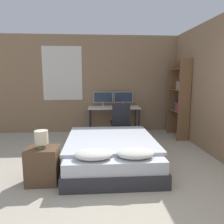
% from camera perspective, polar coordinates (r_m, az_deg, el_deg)
% --- Properties ---
extents(ground_plane, '(20.00, 20.00, 0.00)m').
position_cam_1_polar(ground_plane, '(2.84, 6.61, -24.31)').
color(ground_plane, '#B2A893').
extents(wall_back, '(12.00, 0.08, 2.70)m').
position_cam_1_polar(wall_back, '(6.25, -0.08, 7.27)').
color(wall_back, '#8E7051').
rests_on(wall_back, ground_plane).
extents(wall_side_right, '(0.06, 12.00, 2.70)m').
position_cam_1_polar(wall_side_right, '(4.48, 27.12, 5.44)').
color(wall_side_right, '#8E7051').
rests_on(wall_side_right, ground_plane).
extents(bed, '(1.58, 2.08, 0.54)m').
position_cam_1_polar(bed, '(4.00, -0.27, -10.30)').
color(bed, '#2D2D33').
rests_on(bed, ground_plane).
extents(nightstand, '(0.45, 0.39, 0.54)m').
position_cam_1_polar(nightstand, '(3.47, -17.62, -13.14)').
color(nightstand, brown).
rests_on(nightstand, ground_plane).
extents(bedside_lamp, '(0.19, 0.19, 0.26)m').
position_cam_1_polar(bedside_lamp, '(3.34, -17.98, -6.34)').
color(bedside_lamp, gray).
rests_on(bedside_lamp, nightstand).
extents(desk, '(1.40, 0.60, 0.75)m').
position_cam_1_polar(desk, '(5.95, 0.47, 0.38)').
color(desk, beige).
rests_on(desk, ground_plane).
extents(monitor_left, '(0.53, 0.16, 0.40)m').
position_cam_1_polar(monitor_left, '(6.09, -2.36, 3.71)').
color(monitor_left, '#B7B7BC').
rests_on(monitor_left, desk).
extents(monitor_right, '(0.53, 0.16, 0.40)m').
position_cam_1_polar(monitor_right, '(6.14, 2.99, 3.75)').
color(monitor_right, '#B7B7BC').
rests_on(monitor_right, desk).
extents(keyboard, '(0.35, 0.13, 0.02)m').
position_cam_1_polar(keyboard, '(5.75, 0.63, 1.14)').
color(keyboard, '#B7B7BC').
rests_on(keyboard, desk).
extents(computer_mouse, '(0.07, 0.05, 0.04)m').
position_cam_1_polar(computer_mouse, '(5.77, 3.26, 1.25)').
color(computer_mouse, '#B7B7BC').
rests_on(computer_mouse, desk).
extents(office_chair, '(0.52, 0.52, 0.93)m').
position_cam_1_polar(office_chair, '(5.34, 2.20, -3.65)').
color(office_chair, black).
rests_on(office_chair, ground_plane).
extents(bookshelf, '(0.29, 0.78, 1.99)m').
position_cam_1_polar(bookshelf, '(5.81, 17.29, 3.88)').
color(bookshelf, brown).
rests_on(bookshelf, ground_plane).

